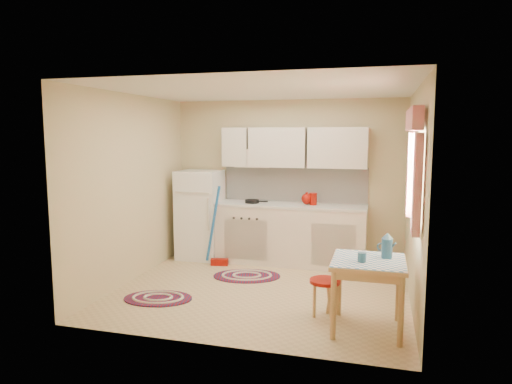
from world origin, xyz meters
TOP-DOWN VIEW (x-y plane):
  - room_shell at (0.16, 0.24)m, footprint 3.64×3.60m
  - fridge at (-1.33, 1.25)m, footprint 0.65×0.60m
  - broom at (-0.89, 0.90)m, footprint 0.30×0.17m
  - base_cabinets at (0.12, 1.30)m, footprint 2.25×0.60m
  - countertop at (0.12, 1.30)m, footprint 2.27×0.62m
  - frying_pan at (-0.48, 1.25)m, footprint 0.23×0.23m
  - red_kettle at (0.36, 1.30)m, footprint 0.21×0.19m
  - red_canister at (0.46, 1.30)m, footprint 0.14×0.14m
  - table at (1.33, -0.86)m, footprint 0.72×0.72m
  - stool at (0.88, -0.66)m, footprint 0.44×0.44m
  - coffee_pot at (1.50, -0.74)m, footprint 0.17×0.15m
  - mug at (1.27, -0.96)m, footprint 0.11×0.11m
  - rug_center at (-0.33, 0.48)m, footprint 1.05×0.83m
  - rug_left at (-1.12, -0.64)m, footprint 0.91×0.69m

SIDE VIEW (x-z plane):
  - rug_center at x=-0.33m, z-range 0.00..0.02m
  - rug_left at x=-1.12m, z-range 0.00..0.02m
  - stool at x=0.88m, z-range 0.00..0.42m
  - table at x=1.33m, z-range 0.00..0.72m
  - base_cabinets at x=0.12m, z-range 0.00..0.88m
  - broom at x=-0.89m, z-range 0.00..1.20m
  - fridge at x=-1.33m, z-range 0.00..1.40m
  - mug at x=1.27m, z-range 0.72..0.82m
  - coffee_pot at x=1.50m, z-range 0.72..0.99m
  - countertop at x=0.12m, z-range 0.88..0.92m
  - frying_pan at x=-0.48m, z-range 0.92..0.97m
  - red_canister at x=0.46m, z-range 0.92..1.08m
  - red_kettle at x=0.36m, z-range 0.92..1.10m
  - room_shell at x=0.16m, z-range 0.34..2.86m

